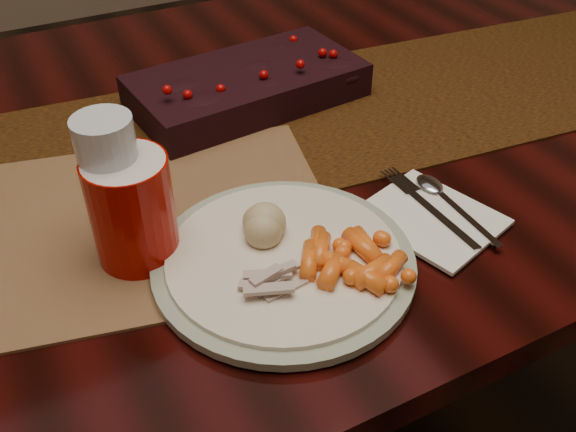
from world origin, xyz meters
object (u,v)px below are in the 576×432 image
placemat_main (138,222)px  red_cup (132,210)px  dining_table (233,311)px  mashed_potatoes (271,214)px  wine_glass (115,190)px  turkey_shreds (269,285)px  centerpiece (247,81)px  dinner_plate (284,260)px  napkin (431,218)px  baby_carrots (352,256)px

placemat_main → red_cup: red_cup is taller
dining_table → placemat_main: bearing=-138.7°
mashed_potatoes → red_cup: (-0.14, 0.05, 0.02)m
red_cup → wine_glass: (-0.01, 0.01, 0.02)m
wine_glass → turkey_shreds: bearing=-53.8°
centerpiece → mashed_potatoes: 0.33m
dinner_plate → napkin: bearing=-2.6°
red_cup → baby_carrots: bearing=-35.1°
dinner_plate → red_cup: bearing=145.4°
centerpiece → baby_carrots: size_ratio=3.17×
dinner_plate → mashed_potatoes: (0.01, 0.05, 0.03)m
centerpiece → baby_carrots: bearing=-98.5°
dining_table → baby_carrots: (0.01, -0.34, 0.40)m
turkey_shreds → wine_glass: bearing=126.2°
red_cup → wine_glass: size_ratio=0.72×
mashed_potatoes → turkey_shreds: mashed_potatoes is taller
placemat_main → mashed_potatoes: 0.17m
centerpiece → baby_carrots: centerpiece is taller
centerpiece → dinner_plate: 0.38m
dinner_plate → napkin: 0.19m
wine_glass → centerpiece: bearing=43.5°
baby_carrots → red_cup: red_cup is taller
centerpiece → red_cup: size_ratio=2.79×
centerpiece → red_cup: bearing=-133.6°
dining_table → wine_glass: 0.53m
dining_table → red_cup: red_cup is taller
placemat_main → mashed_potatoes: (0.13, -0.10, 0.04)m
dinner_plate → baby_carrots: bearing=-36.1°
dining_table → dinner_plate: bearing=-98.8°
wine_glass → red_cup: bearing=-52.8°
napkin → placemat_main: bearing=135.9°
turkey_shreds → placemat_main: bearing=113.5°
red_cup → dinner_plate: bearing=-34.6°
placemat_main → turkey_shreds: turkey_shreds is taller
dinner_plate → baby_carrots: size_ratio=2.65×
centerpiece → turkey_shreds: centerpiece is taller
centerpiece → wine_glass: bearing=-136.5°
dinner_plate → mashed_potatoes: bearing=80.3°
dinner_plate → wine_glass: 0.20m
centerpiece → wine_glass: size_ratio=2.01×
mashed_potatoes → napkin: mashed_potatoes is taller
mashed_potatoes → red_cup: 0.15m
mashed_potatoes → turkey_shreds: (-0.05, -0.09, -0.01)m
wine_glass → dining_table: bearing=44.5°
placemat_main → red_cup: bearing=-91.7°
dinner_plate → baby_carrots: (0.06, -0.04, 0.02)m
placemat_main → napkin: napkin is taller
centerpiece → dinner_plate: centerpiece is taller
mashed_potatoes → baby_carrots: bearing=-59.8°
turkey_shreds → red_cup: bearing=126.1°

